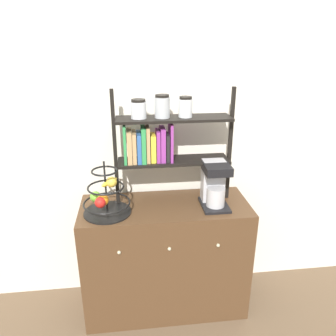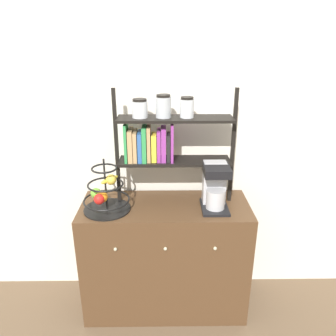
% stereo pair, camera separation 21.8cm
% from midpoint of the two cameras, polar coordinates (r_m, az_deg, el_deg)
% --- Properties ---
extents(ground_plane, '(12.00, 12.00, 0.00)m').
position_cam_midpoint_polar(ground_plane, '(2.64, 2.21, -25.97)').
color(ground_plane, brown).
extents(wall_back, '(7.00, 0.05, 2.60)m').
position_cam_midpoint_polar(wall_back, '(2.40, 2.04, 5.87)').
color(wall_back, silver).
rests_on(wall_back, ground_plane).
extents(sideboard, '(1.18, 0.49, 0.87)m').
position_cam_midpoint_polar(sideboard, '(2.53, 2.08, -15.26)').
color(sideboard, '#4C331E').
rests_on(sideboard, ground_plane).
extents(coffee_maker, '(0.18, 0.24, 0.31)m').
position_cam_midpoint_polar(coffee_maker, '(2.24, 10.96, -3.14)').
color(coffee_maker, black).
rests_on(coffee_maker, sideboard).
extents(fruit_stand, '(0.32, 0.32, 0.37)m').
position_cam_midpoint_polar(fruit_stand, '(2.20, -8.14, -4.63)').
color(fruit_stand, black).
rests_on(fruit_stand, sideboard).
extents(shelf_hutch, '(0.81, 0.20, 0.79)m').
position_cam_midpoint_polar(shelf_hutch, '(2.18, 1.46, 5.48)').
color(shelf_hutch, black).
rests_on(shelf_hutch, sideboard).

